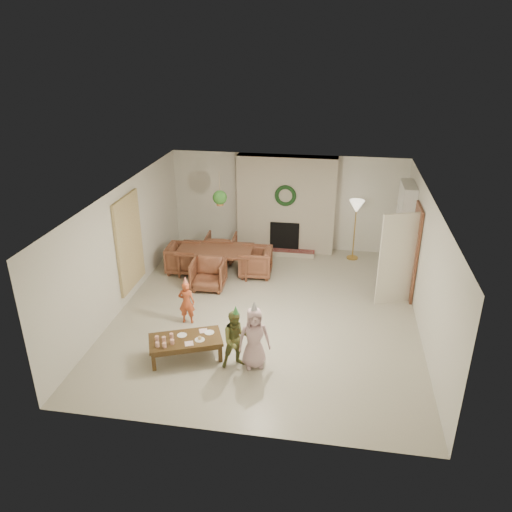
% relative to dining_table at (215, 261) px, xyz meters
% --- Properties ---
extents(floor, '(7.00, 7.00, 0.00)m').
position_rel_dining_table_xyz_m(floor, '(1.48, -1.58, -0.31)').
color(floor, '#B7B29E').
rests_on(floor, ground).
extents(ceiling, '(7.00, 7.00, 0.00)m').
position_rel_dining_table_xyz_m(ceiling, '(1.48, -1.58, 2.19)').
color(ceiling, white).
rests_on(ceiling, wall_back).
extents(wall_back, '(7.00, 0.00, 7.00)m').
position_rel_dining_table_xyz_m(wall_back, '(1.48, 1.92, 0.94)').
color(wall_back, silver).
rests_on(wall_back, floor).
extents(wall_front, '(7.00, 0.00, 7.00)m').
position_rel_dining_table_xyz_m(wall_front, '(1.48, -5.08, 0.94)').
color(wall_front, silver).
rests_on(wall_front, floor).
extents(wall_left, '(0.00, 7.00, 7.00)m').
position_rel_dining_table_xyz_m(wall_left, '(-1.52, -1.58, 0.94)').
color(wall_left, silver).
rests_on(wall_left, floor).
extents(wall_right, '(0.00, 7.00, 7.00)m').
position_rel_dining_table_xyz_m(wall_right, '(4.48, -1.58, 0.94)').
color(wall_right, silver).
rests_on(wall_right, floor).
extents(fireplace_mass, '(2.50, 0.40, 2.50)m').
position_rel_dining_table_xyz_m(fireplace_mass, '(1.48, 1.72, 0.94)').
color(fireplace_mass, '#541B16').
rests_on(fireplace_mass, floor).
extents(fireplace_hearth, '(1.60, 0.30, 0.12)m').
position_rel_dining_table_xyz_m(fireplace_hearth, '(1.48, 1.37, -0.25)').
color(fireplace_hearth, maroon).
rests_on(fireplace_hearth, floor).
extents(fireplace_firebox, '(0.75, 0.12, 0.75)m').
position_rel_dining_table_xyz_m(fireplace_firebox, '(1.48, 1.54, 0.14)').
color(fireplace_firebox, black).
rests_on(fireplace_firebox, floor).
extents(fireplace_wreath, '(0.54, 0.10, 0.54)m').
position_rel_dining_table_xyz_m(fireplace_wreath, '(1.48, 1.49, 1.24)').
color(fireplace_wreath, '#143616').
rests_on(fireplace_wreath, fireplace_mass).
extents(floor_lamp_base, '(0.29, 0.29, 0.03)m').
position_rel_dining_table_xyz_m(floor_lamp_base, '(3.25, 1.42, -0.29)').
color(floor_lamp_base, gold).
rests_on(floor_lamp_base, floor).
extents(floor_lamp_post, '(0.03, 0.03, 1.39)m').
position_rel_dining_table_xyz_m(floor_lamp_post, '(3.25, 1.42, 0.41)').
color(floor_lamp_post, gold).
rests_on(floor_lamp_post, floor).
extents(floor_lamp_shade, '(0.37, 0.37, 0.31)m').
position_rel_dining_table_xyz_m(floor_lamp_shade, '(3.25, 1.42, 1.08)').
color(floor_lamp_shade, beige).
rests_on(floor_lamp_shade, floor_lamp_post).
extents(bookshelf_carcass, '(0.30, 1.00, 2.20)m').
position_rel_dining_table_xyz_m(bookshelf_carcass, '(4.32, 0.72, 0.79)').
color(bookshelf_carcass, white).
rests_on(bookshelf_carcass, floor).
extents(bookshelf_shelf_a, '(0.30, 0.92, 0.03)m').
position_rel_dining_table_xyz_m(bookshelf_shelf_a, '(4.30, 0.72, 0.14)').
color(bookshelf_shelf_a, white).
rests_on(bookshelf_shelf_a, bookshelf_carcass).
extents(bookshelf_shelf_b, '(0.30, 0.92, 0.03)m').
position_rel_dining_table_xyz_m(bookshelf_shelf_b, '(4.30, 0.72, 0.54)').
color(bookshelf_shelf_b, white).
rests_on(bookshelf_shelf_b, bookshelf_carcass).
extents(bookshelf_shelf_c, '(0.30, 0.92, 0.03)m').
position_rel_dining_table_xyz_m(bookshelf_shelf_c, '(4.30, 0.72, 0.94)').
color(bookshelf_shelf_c, white).
rests_on(bookshelf_shelf_c, bookshelf_carcass).
extents(bookshelf_shelf_d, '(0.30, 0.92, 0.03)m').
position_rel_dining_table_xyz_m(bookshelf_shelf_d, '(4.30, 0.72, 1.34)').
color(bookshelf_shelf_d, white).
rests_on(bookshelf_shelf_d, bookshelf_carcass).
extents(books_row_lower, '(0.20, 0.40, 0.24)m').
position_rel_dining_table_xyz_m(books_row_lower, '(4.28, 0.57, 0.28)').
color(books_row_lower, '#B84321').
rests_on(books_row_lower, bookshelf_shelf_a).
extents(books_row_mid, '(0.20, 0.44, 0.24)m').
position_rel_dining_table_xyz_m(books_row_mid, '(4.28, 0.77, 0.68)').
color(books_row_mid, '#296399').
rests_on(books_row_mid, bookshelf_shelf_b).
extents(books_row_upper, '(0.20, 0.36, 0.22)m').
position_rel_dining_table_xyz_m(books_row_upper, '(4.28, 0.62, 1.07)').
color(books_row_upper, gold).
rests_on(books_row_upper, bookshelf_shelf_c).
extents(door_frame, '(0.05, 0.86, 2.04)m').
position_rel_dining_table_xyz_m(door_frame, '(4.44, -0.38, 0.71)').
color(door_frame, brown).
rests_on(door_frame, floor).
extents(door_leaf, '(0.77, 0.32, 2.00)m').
position_rel_dining_table_xyz_m(door_leaf, '(4.06, -0.76, 0.69)').
color(door_leaf, beige).
rests_on(door_leaf, floor).
extents(curtain_panel, '(0.06, 1.20, 2.00)m').
position_rel_dining_table_xyz_m(curtain_panel, '(-1.48, -1.38, 0.94)').
color(curtain_panel, beige).
rests_on(curtain_panel, wall_left).
extents(dining_table, '(1.80, 1.06, 0.62)m').
position_rel_dining_table_xyz_m(dining_table, '(0.00, 0.00, 0.00)').
color(dining_table, brown).
rests_on(dining_table, floor).
extents(dining_chair_near, '(0.76, 0.78, 0.68)m').
position_rel_dining_table_xyz_m(dining_chair_near, '(0.04, -0.77, 0.03)').
color(dining_chair_near, brown).
rests_on(dining_chair_near, floor).
extents(dining_chair_far, '(0.76, 0.78, 0.68)m').
position_rel_dining_table_xyz_m(dining_chair_far, '(-0.04, 0.77, 0.03)').
color(dining_chair_far, brown).
rests_on(dining_chair_far, floor).
extents(dining_chair_left, '(0.78, 0.76, 0.68)m').
position_rel_dining_table_xyz_m(dining_chair_left, '(-0.77, -0.04, 0.03)').
color(dining_chair_left, brown).
rests_on(dining_chair_left, floor).
extents(dining_chair_right, '(0.78, 0.76, 0.68)m').
position_rel_dining_table_xyz_m(dining_chair_right, '(0.96, 0.04, 0.03)').
color(dining_chair_right, brown).
rests_on(dining_chair_right, floor).
extents(hanging_plant_cord, '(0.01, 0.01, 0.70)m').
position_rel_dining_table_xyz_m(hanging_plant_cord, '(0.18, -0.08, 1.84)').
color(hanging_plant_cord, tan).
rests_on(hanging_plant_cord, ceiling).
extents(hanging_plant_pot, '(0.16, 0.16, 0.12)m').
position_rel_dining_table_xyz_m(hanging_plant_pot, '(0.18, -0.08, 1.49)').
color(hanging_plant_pot, brown).
rests_on(hanging_plant_pot, hanging_plant_cord).
extents(hanging_plant_foliage, '(0.32, 0.32, 0.32)m').
position_rel_dining_table_xyz_m(hanging_plant_foliage, '(0.18, -0.08, 1.61)').
color(hanging_plant_foliage, '#21511B').
rests_on(hanging_plant_foliage, hanging_plant_pot).
extents(coffee_table_top, '(1.40, 1.05, 0.06)m').
position_rel_dining_table_xyz_m(coffee_table_top, '(0.30, -3.41, 0.05)').
color(coffee_table_top, '#4C3519').
rests_on(coffee_table_top, floor).
extents(coffee_table_apron, '(1.27, 0.93, 0.08)m').
position_rel_dining_table_xyz_m(coffee_table_apron, '(0.30, -3.41, -0.02)').
color(coffee_table_apron, '#4C3519').
rests_on(coffee_table_apron, floor).
extents(coffee_leg_fl, '(0.09, 0.09, 0.33)m').
position_rel_dining_table_xyz_m(coffee_leg_fl, '(-0.13, -3.86, -0.14)').
color(coffee_leg_fl, '#4C3519').
rests_on(coffee_leg_fl, floor).
extents(coffee_leg_fr, '(0.09, 0.09, 0.33)m').
position_rel_dining_table_xyz_m(coffee_leg_fr, '(0.92, -3.43, -0.14)').
color(coffee_leg_fr, '#4C3519').
rests_on(coffee_leg_fr, floor).
extents(coffee_leg_bl, '(0.09, 0.09, 0.33)m').
position_rel_dining_table_xyz_m(coffee_leg_bl, '(-0.32, -3.38, -0.14)').
color(coffee_leg_bl, '#4C3519').
rests_on(coffee_leg_bl, floor).
extents(coffee_leg_br, '(0.09, 0.09, 0.33)m').
position_rel_dining_table_xyz_m(coffee_leg_br, '(0.73, -2.96, -0.14)').
color(coffee_leg_br, '#4C3519').
rests_on(coffee_leg_br, floor).
extents(cup_a, '(0.09, 0.09, 0.09)m').
position_rel_dining_table_xyz_m(cup_a, '(-0.09, -3.72, 0.12)').
color(cup_a, white).
rests_on(cup_a, coffee_table_top).
extents(cup_b, '(0.09, 0.09, 0.09)m').
position_rel_dining_table_xyz_m(cup_b, '(-0.16, -3.54, 0.12)').
color(cup_b, white).
rests_on(cup_b, coffee_table_top).
extents(cup_c, '(0.09, 0.09, 0.09)m').
position_rel_dining_table_xyz_m(cup_c, '(0.03, -3.72, 0.12)').
color(cup_c, white).
rests_on(cup_c, coffee_table_top).
extents(cup_d, '(0.09, 0.09, 0.09)m').
position_rel_dining_table_xyz_m(cup_d, '(-0.04, -3.54, 0.12)').
color(cup_d, white).
rests_on(cup_d, coffee_table_top).
extents(cup_e, '(0.09, 0.09, 0.09)m').
position_rel_dining_table_xyz_m(cup_e, '(0.13, -3.60, 0.12)').
color(cup_e, white).
rests_on(cup_e, coffee_table_top).
extents(cup_f, '(0.09, 0.09, 0.09)m').
position_rel_dining_table_xyz_m(cup_f, '(0.06, -3.42, 0.12)').
color(cup_f, white).
rests_on(cup_f, coffee_table_top).
extents(plate_a, '(0.23, 0.23, 0.01)m').
position_rel_dining_table_xyz_m(plate_a, '(0.21, -3.32, 0.08)').
color(plate_a, white).
rests_on(plate_a, coffee_table_top).
extents(plate_b, '(0.23, 0.23, 0.01)m').
position_rel_dining_table_xyz_m(plate_b, '(0.56, -3.40, 0.08)').
color(plate_b, white).
rests_on(plate_b, coffee_table_top).
extents(plate_c, '(0.23, 0.23, 0.01)m').
position_rel_dining_table_xyz_m(plate_c, '(0.67, -3.15, 0.08)').
color(plate_c, white).
rests_on(plate_c, coffee_table_top).
extents(food_scoop, '(0.09, 0.09, 0.07)m').
position_rel_dining_table_xyz_m(food_scoop, '(0.56, -3.40, 0.12)').
color(food_scoop, tan).
rests_on(food_scoop, plate_b).
extents(napkin_left, '(0.19, 0.19, 0.01)m').
position_rel_dining_table_xyz_m(napkin_left, '(0.41, -3.55, 0.08)').
color(napkin_left, '#E8ABB6').
rests_on(napkin_left, coffee_table_top).
extents(napkin_right, '(0.19, 0.19, 0.01)m').
position_rel_dining_table_xyz_m(napkin_right, '(0.55, -3.12, 0.08)').
color(napkin_right, '#E8ABB6').
rests_on(napkin_right, coffee_table_top).
extents(child_red, '(0.33, 0.23, 0.89)m').
position_rel_dining_table_xyz_m(child_red, '(-0.01, -2.27, 0.13)').
color(child_red, '#BF4E29').
rests_on(child_red, floor).
extents(party_hat_red, '(0.15, 0.15, 0.17)m').
position_rel_dining_table_xyz_m(party_hat_red, '(-0.01, -2.27, 0.62)').
color(party_hat_red, '#E4AA4C').
rests_on(party_hat_red, child_red).
extents(child_plaid, '(0.63, 0.58, 1.05)m').
position_rel_dining_table_xyz_m(child_plaid, '(1.23, -3.50, 0.22)').
color(child_plaid, olive).
rests_on(child_plaid, floor).
extents(party_hat_plaid, '(0.14, 0.14, 0.17)m').
position_rel_dining_table_xyz_m(party_hat_plaid, '(1.23, -3.50, 0.78)').
color(party_hat_plaid, green).
rests_on(party_hat_plaid, child_plaid).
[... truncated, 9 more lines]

